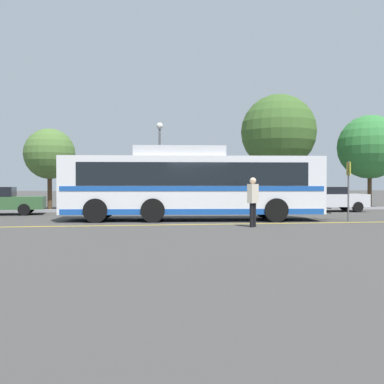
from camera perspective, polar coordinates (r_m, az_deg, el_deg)
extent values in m
plane|color=#423F3D|center=(19.62, 0.25, -3.65)|extent=(220.00, 220.00, 0.00)
cube|color=gold|center=(17.70, 1.08, -4.13)|extent=(31.21, 0.20, 0.01)
cube|color=#99999E|center=(26.93, -2.31, -2.27)|extent=(39.21, 0.36, 0.15)
cube|color=silver|center=(19.80, 0.00, 0.88)|extent=(11.41, 3.66, 2.46)
cube|color=black|center=(19.81, 0.00, 2.22)|extent=(9.85, 3.53, 0.97)
cube|color=#194CA5|center=(19.80, 0.00, 0.47)|extent=(11.19, 3.67, 0.20)
cube|color=#194CA5|center=(19.83, 0.00, -2.33)|extent=(11.19, 3.66, 0.24)
cube|color=black|center=(20.83, 15.65, 1.01)|extent=(0.27, 2.17, 1.78)
cube|color=black|center=(20.86, 15.66, 3.81)|extent=(0.22, 1.73, 0.24)
cube|color=silver|center=(19.84, -1.62, 5.08)|extent=(4.11, 2.39, 0.45)
cube|color=black|center=(20.94, 16.36, -1.89)|extent=(0.24, 1.85, 0.04)
cube|color=black|center=(20.95, 16.36, -2.44)|extent=(0.24, 1.85, 0.04)
cylinder|color=black|center=(21.45, 9.17, -1.94)|extent=(1.02, 0.38, 1.00)
cylinder|color=black|center=(19.13, 10.63, -2.28)|extent=(1.02, 0.38, 1.00)
cylinder|color=black|center=(21.01, -4.73, -1.99)|extent=(1.02, 0.38, 1.00)
cylinder|color=black|center=(18.64, -5.01, -2.35)|extent=(1.02, 0.38, 1.00)
cylinder|color=black|center=(21.23, -11.10, -1.97)|extent=(1.02, 0.38, 1.00)
cylinder|color=black|center=(18.88, -12.17, -2.32)|extent=(1.02, 0.38, 1.00)
cylinder|color=black|center=(26.17, -20.03, -1.92)|extent=(0.61, 0.24, 0.60)
cylinder|color=black|center=(24.39, -20.56, -2.12)|extent=(0.61, 0.24, 0.60)
cube|color=silver|center=(24.71, -8.64, -1.36)|extent=(4.14, 1.99, 0.58)
cube|color=black|center=(24.70, -8.87, -0.12)|extent=(1.77, 1.69, 0.50)
cylinder|color=black|center=(25.68, -5.87, -1.92)|extent=(0.61, 0.22, 0.60)
cylinder|color=black|center=(23.92, -5.53, -2.12)|extent=(0.61, 0.22, 0.60)
cylinder|color=black|center=(25.60, -11.54, -1.94)|extent=(0.61, 0.22, 0.60)
cylinder|color=black|center=(23.84, -11.61, -2.15)|extent=(0.61, 0.22, 0.60)
cube|color=silver|center=(25.37, 4.02, -1.29)|extent=(4.55, 1.90, 0.59)
cube|color=black|center=(25.39, 4.26, -0.16)|extent=(1.95, 1.58, 0.40)
cylinder|color=black|center=(24.27, 1.36, -2.08)|extent=(0.61, 0.23, 0.60)
cylinder|color=black|center=(25.84, 0.57, -1.90)|extent=(0.61, 0.23, 0.60)
cylinder|color=black|center=(25.03, 7.58, -2.00)|extent=(0.61, 0.23, 0.60)
cylinder|color=black|center=(26.55, 6.44, -1.83)|extent=(0.61, 0.23, 0.60)
cube|color=silver|center=(27.71, 17.23, -1.00)|extent=(4.05, 2.18, 0.73)
cube|color=black|center=(27.66, 17.05, 0.19)|extent=(1.76, 1.79, 0.42)
cylinder|color=black|center=(29.03, 18.79, -1.64)|extent=(0.61, 0.24, 0.60)
cylinder|color=black|center=(27.37, 20.30, -1.80)|extent=(0.61, 0.24, 0.60)
cylinder|color=black|center=(28.15, 14.24, -1.70)|extent=(0.61, 0.24, 0.60)
cylinder|color=black|center=(26.44, 15.51, -1.87)|extent=(0.61, 0.24, 0.60)
cylinder|color=black|center=(16.64, 7.57, -2.93)|extent=(0.14, 0.14, 0.89)
cylinder|color=black|center=(16.78, 7.91, -2.90)|extent=(0.14, 0.14, 0.89)
cube|color=beige|center=(16.67, 7.74, -0.19)|extent=(0.47, 0.43, 0.70)
sphere|color=beige|center=(16.67, 7.74, 1.42)|extent=(0.24, 0.24, 0.24)
cylinder|color=#59595E|center=(20.32, 19.25, 0.10)|extent=(0.07, 0.07, 2.58)
cube|color=yellow|center=(20.33, 19.26, 2.81)|extent=(0.07, 0.40, 0.56)
cylinder|color=#59595E|center=(28.17, -4.13, 2.86)|extent=(0.14, 0.14, 5.06)
sphere|color=silver|center=(28.40, -4.13, 8.38)|extent=(0.41, 0.41, 0.41)
cylinder|color=#513823|center=(29.57, -17.62, 0.09)|extent=(0.28, 0.28, 2.33)
sphere|color=#4C7033|center=(29.63, -17.64, 4.65)|extent=(3.17, 3.17, 3.17)
cylinder|color=#513823|center=(33.20, 21.62, 0.33)|extent=(0.28, 0.28, 2.54)
sphere|color=#337A38|center=(33.31, 21.65, 5.34)|extent=(4.37, 4.37, 4.37)
cylinder|color=#513823|center=(31.22, 10.91, 1.01)|extent=(0.28, 0.28, 3.27)
sphere|color=#3D6028|center=(31.43, 10.93, 7.50)|extent=(5.11, 5.11, 5.11)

